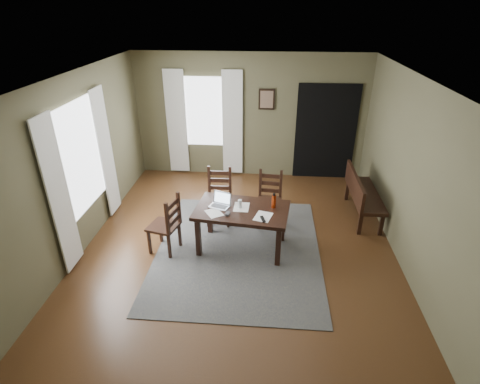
# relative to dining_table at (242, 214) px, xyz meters

# --- Properties ---
(ground) EXTENTS (5.00, 6.00, 0.01)m
(ground) POSITION_rel_dining_table_xyz_m (-0.05, -0.06, -0.65)
(ground) COLOR #492C16
(room_shell) EXTENTS (5.02, 6.02, 2.71)m
(room_shell) POSITION_rel_dining_table_xyz_m (-0.05, -0.06, 1.16)
(room_shell) COLOR brown
(room_shell) RESTS_ON ground
(rug) EXTENTS (2.60, 3.20, 0.01)m
(rug) POSITION_rel_dining_table_xyz_m (-0.05, -0.06, -0.64)
(rug) COLOR #464646
(rug) RESTS_ON ground
(dining_table) EXTENTS (1.54, 1.03, 0.72)m
(dining_table) POSITION_rel_dining_table_xyz_m (0.00, 0.00, 0.00)
(dining_table) COLOR black
(dining_table) RESTS_ON rug
(chair_end) EXTENTS (0.53, 0.53, 0.99)m
(chair_end) POSITION_rel_dining_table_xyz_m (-1.17, -0.18, -0.16)
(chair_end) COLOR black
(chair_end) RESTS_ON rug
(chair_back_left) EXTENTS (0.45, 0.45, 1.01)m
(chair_back_left) POSITION_rel_dining_table_xyz_m (-0.47, 0.82, -0.15)
(chair_back_left) COLOR black
(chair_back_left) RESTS_ON rug
(chair_back_right) EXTENTS (0.46, 0.46, 0.97)m
(chair_back_right) POSITION_rel_dining_table_xyz_m (0.43, 0.82, -0.16)
(chair_back_right) COLOR black
(chair_back_right) RESTS_ON rug
(bench) EXTENTS (0.47, 1.47, 0.83)m
(bench) POSITION_rel_dining_table_xyz_m (2.10, 1.20, -0.15)
(bench) COLOR black
(bench) RESTS_ON ground
(laptop) EXTENTS (0.37, 0.33, 0.21)m
(laptop) POSITION_rel_dining_table_xyz_m (-0.34, 0.08, 0.14)
(laptop) COLOR #B7B7BC
(laptop) RESTS_ON dining_table
(computer_mouse) EXTENTS (0.07, 0.10, 0.03)m
(computer_mouse) POSITION_rel_dining_table_xyz_m (-0.20, -0.20, 0.11)
(computer_mouse) COLOR #3F3F42
(computer_mouse) RESTS_ON dining_table
(tv_remote) EXTENTS (0.09, 0.18, 0.02)m
(tv_remote) POSITION_rel_dining_table_xyz_m (0.33, -0.30, 0.10)
(tv_remote) COLOR black
(tv_remote) RESTS_ON dining_table
(drinking_glass) EXTENTS (0.08, 0.08, 0.14)m
(drinking_glass) POSITION_rel_dining_table_xyz_m (-0.03, 0.03, 0.16)
(drinking_glass) COLOR silver
(drinking_glass) RESTS_ON dining_table
(water_bottle) EXTENTS (0.09, 0.09, 0.24)m
(water_bottle) POSITION_rel_dining_table_xyz_m (0.49, 0.08, 0.20)
(water_bottle) COLOR #B2330D
(water_bottle) RESTS_ON dining_table
(paper_a) EXTENTS (0.33, 0.35, 0.00)m
(paper_a) POSITION_rel_dining_table_xyz_m (-0.41, -0.16, 0.09)
(paper_a) COLOR white
(paper_a) RESTS_ON dining_table
(paper_b) EXTENTS (0.31, 0.36, 0.00)m
(paper_b) POSITION_rel_dining_table_xyz_m (0.33, -0.21, 0.09)
(paper_b) COLOR white
(paper_b) RESTS_ON dining_table
(paper_c) EXTENTS (0.24, 0.31, 0.00)m
(paper_c) POSITION_rel_dining_table_xyz_m (-0.01, 0.05, 0.09)
(paper_c) COLOR white
(paper_c) RESTS_ON dining_table
(window_left) EXTENTS (0.01, 1.30, 1.70)m
(window_left) POSITION_rel_dining_table_xyz_m (-2.52, 0.14, 0.81)
(window_left) COLOR white
(window_left) RESTS_ON ground
(window_back) EXTENTS (1.00, 0.01, 1.50)m
(window_back) POSITION_rel_dining_table_xyz_m (-1.05, 2.91, 0.81)
(window_back) COLOR white
(window_back) RESTS_ON ground
(curtain_left_near) EXTENTS (0.03, 0.48, 2.30)m
(curtain_left_near) POSITION_rel_dining_table_xyz_m (-2.49, -0.68, 0.56)
(curtain_left_near) COLOR silver
(curtain_left_near) RESTS_ON ground
(curtain_left_far) EXTENTS (0.03, 0.48, 2.30)m
(curtain_left_far) POSITION_rel_dining_table_xyz_m (-2.49, 0.96, 0.56)
(curtain_left_far) COLOR silver
(curtain_left_far) RESTS_ON ground
(curtain_back_left) EXTENTS (0.44, 0.03, 2.30)m
(curtain_back_left) POSITION_rel_dining_table_xyz_m (-1.67, 2.88, 0.56)
(curtain_back_left) COLOR silver
(curtain_back_left) RESTS_ON ground
(curtain_back_right) EXTENTS (0.44, 0.03, 2.30)m
(curtain_back_right) POSITION_rel_dining_table_xyz_m (-0.43, 2.88, 0.56)
(curtain_back_right) COLOR silver
(curtain_back_right) RESTS_ON ground
(framed_picture) EXTENTS (0.34, 0.03, 0.44)m
(framed_picture) POSITION_rel_dining_table_xyz_m (0.30, 2.91, 1.11)
(framed_picture) COLOR black
(framed_picture) RESTS_ON ground
(doorway_back) EXTENTS (1.30, 0.03, 2.10)m
(doorway_back) POSITION_rel_dining_table_xyz_m (1.60, 2.91, 0.41)
(doorway_back) COLOR black
(doorway_back) RESTS_ON ground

